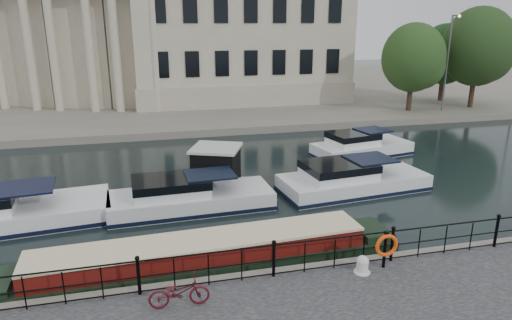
% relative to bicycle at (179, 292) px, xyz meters
% --- Properties ---
extents(ground_plane, '(160.00, 160.00, 0.00)m').
position_rel_bicycle_xyz_m(ground_plane, '(2.94, 3.11, -0.99)').
color(ground_plane, black).
rests_on(ground_plane, ground).
extents(far_bank, '(120.00, 42.00, 0.55)m').
position_rel_bicycle_xyz_m(far_bank, '(2.94, 42.11, -0.71)').
color(far_bank, '#6B665B').
rests_on(far_bank, ground_plane).
extents(railing, '(24.14, 0.14, 1.22)m').
position_rel_bicycle_xyz_m(railing, '(2.94, 0.86, 0.21)').
color(railing, black).
rests_on(railing, near_quay).
extents(civic_building, '(53.55, 31.84, 16.85)m').
position_rel_bicycle_xyz_m(civic_building, '(1.94, 37.82, 6.05)').
color(civic_building, '#ADA38C').
rests_on(civic_building, far_bank).
extents(lamp_posts, '(8.24, 1.55, 8.07)m').
position_rel_bicycle_xyz_m(lamp_posts, '(28.94, 23.81, 3.81)').
color(lamp_posts, '#59595B').
rests_on(lamp_posts, far_bank).
extents(bicycle, '(1.68, 0.63, 0.87)m').
position_rel_bicycle_xyz_m(bicycle, '(0.00, 0.00, 0.00)').
color(bicycle, '#4C0D15').
rests_on(bicycle, near_quay).
extents(mooring_bollard, '(0.51, 0.51, 0.58)m').
position_rel_bicycle_xyz_m(mooring_bollard, '(5.67, 0.39, -0.16)').
color(mooring_bollard, silver).
rests_on(mooring_bollard, near_quay).
extents(life_ring_post, '(0.76, 0.20, 1.25)m').
position_rel_bicycle_xyz_m(life_ring_post, '(6.49, 0.47, 0.34)').
color(life_ring_post, black).
rests_on(life_ring_post, near_quay).
extents(narrowboat, '(13.93, 2.49, 1.51)m').
position_rel_bicycle_xyz_m(narrowboat, '(0.98, 2.62, -0.62)').
color(narrowboat, black).
rests_on(narrowboat, ground_plane).
extents(harbour_hut, '(3.92, 3.64, 2.19)m').
position_rel_bicycle_xyz_m(harbour_hut, '(2.75, 10.61, -0.03)').
color(harbour_hut, '#6B665B').
rests_on(harbour_hut, ground_plane).
extents(cabin_cruisers, '(27.56, 9.83, 1.99)m').
position_rel_bicycle_xyz_m(cabin_cruisers, '(2.42, 9.33, -0.62)').
color(cabin_cruisers, white).
rests_on(cabin_cruisers, ground_plane).
extents(trees, '(12.23, 9.65, 8.88)m').
position_rel_bicycle_xyz_m(trees, '(26.79, 25.36, 4.28)').
color(trees, black).
rests_on(trees, far_bank).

